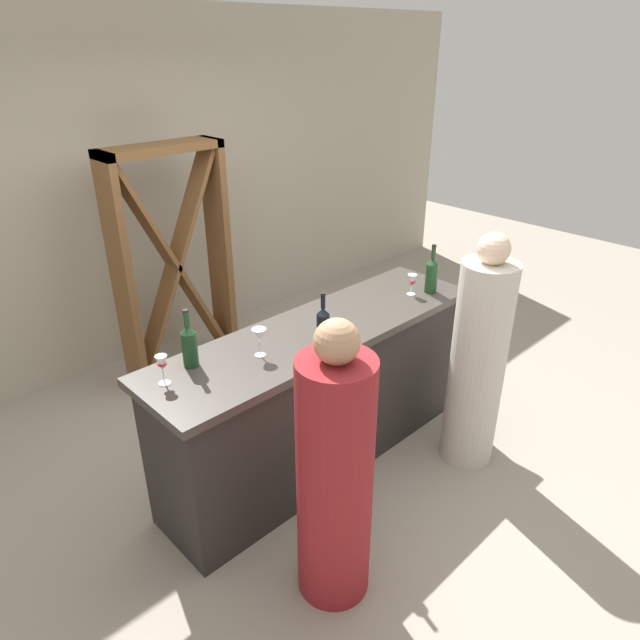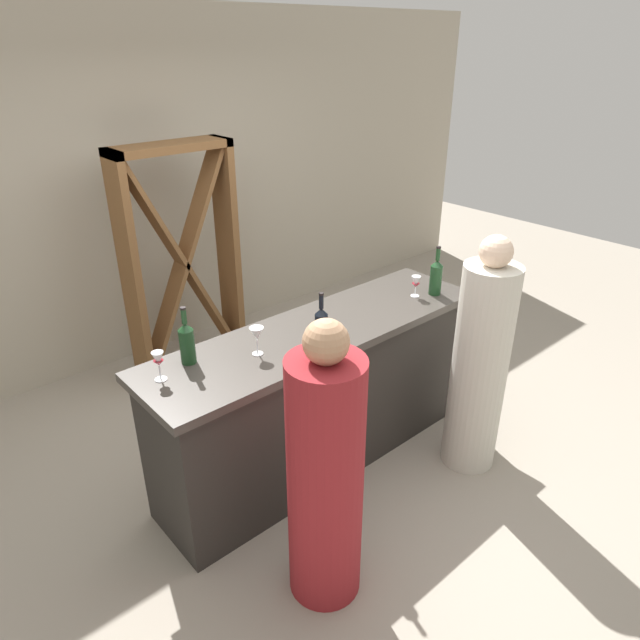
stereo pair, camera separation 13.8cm
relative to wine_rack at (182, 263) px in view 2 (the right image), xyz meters
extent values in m
plane|color=#9E9384|center=(0.01, -1.65, -0.93)|extent=(12.00, 12.00, 0.00)
cube|color=#B2A893|center=(0.01, 0.55, 0.47)|extent=(8.00, 0.10, 2.80)
cube|color=#2A2723|center=(0.01, -1.65, -0.46)|extent=(2.19, 0.54, 0.94)
cube|color=#3D3833|center=(0.01, -1.65, 0.03)|extent=(2.27, 0.62, 0.05)
cube|color=brown|center=(-0.43, 0.00, 0.00)|extent=(0.06, 0.28, 1.86)
cube|color=brown|center=(0.43, 0.00, 0.00)|extent=(0.06, 0.28, 1.86)
cube|color=brown|center=(0.00, 0.00, 0.90)|extent=(0.93, 0.28, 0.06)
cube|color=brown|center=(0.00, 0.00, -0.90)|extent=(0.93, 0.28, 0.06)
cube|color=brown|center=(0.00, 0.00, 0.00)|extent=(0.84, 0.20, 1.75)
cube|color=brown|center=(0.00, 0.00, 0.00)|extent=(0.84, 0.20, 1.75)
cylinder|color=#193D1E|center=(-0.78, -1.49, 0.16)|extent=(0.08, 0.08, 0.19)
cone|color=#193D1E|center=(-0.78, -1.49, 0.27)|extent=(0.08, 0.08, 0.04)
cylinder|color=#193D1E|center=(-0.78, -1.49, 0.33)|extent=(0.03, 0.03, 0.08)
cylinder|color=black|center=(-0.78, -1.49, 0.38)|extent=(0.03, 0.03, 0.01)
cylinder|color=black|center=(-0.13, -1.82, 0.15)|extent=(0.07, 0.07, 0.19)
cone|color=black|center=(-0.13, -1.82, 0.27)|extent=(0.07, 0.07, 0.04)
cylinder|color=black|center=(-0.13, -1.82, 0.33)|extent=(0.03, 0.03, 0.08)
cylinder|color=black|center=(-0.13, -1.82, 0.37)|extent=(0.03, 0.03, 0.01)
cylinder|color=#193D1E|center=(0.92, -1.79, 0.16)|extent=(0.08, 0.08, 0.20)
cone|color=#193D1E|center=(0.92, -1.79, 0.28)|extent=(0.08, 0.08, 0.04)
cylinder|color=#193D1E|center=(0.92, -1.79, 0.34)|extent=(0.03, 0.03, 0.08)
cylinder|color=black|center=(0.92, -1.79, 0.39)|extent=(0.03, 0.03, 0.01)
cylinder|color=white|center=(0.79, -1.72, 0.06)|extent=(0.06, 0.06, 0.00)
cylinder|color=white|center=(0.79, -1.72, 0.09)|extent=(0.01, 0.01, 0.06)
cone|color=white|center=(0.79, -1.72, 0.16)|extent=(0.06, 0.06, 0.08)
cone|color=maroon|center=(0.79, -1.72, 0.14)|extent=(0.05, 0.05, 0.03)
cylinder|color=white|center=(-0.46, -1.66, 0.06)|extent=(0.06, 0.06, 0.00)
cylinder|color=white|center=(-0.46, -1.66, 0.11)|extent=(0.01, 0.01, 0.08)
cone|color=white|center=(-0.46, -1.66, 0.18)|extent=(0.08, 0.08, 0.07)
cylinder|color=white|center=(-0.98, -1.55, 0.06)|extent=(0.06, 0.06, 0.00)
cylinder|color=white|center=(-0.98, -1.55, 0.10)|extent=(0.01, 0.01, 0.08)
cone|color=white|center=(-0.98, -1.55, 0.18)|extent=(0.06, 0.06, 0.08)
cone|color=maroon|center=(-0.98, -1.55, 0.16)|extent=(0.05, 0.05, 0.03)
cylinder|color=beige|center=(0.75, -2.30, -0.24)|extent=(0.35, 0.35, 1.38)
sphere|color=beige|center=(0.75, -2.30, 0.54)|extent=(0.19, 0.19, 0.19)
cylinder|color=maroon|center=(-0.62, -2.40, -0.26)|extent=(0.41, 0.41, 1.33)
sphere|color=tan|center=(-0.62, -2.40, 0.49)|extent=(0.20, 0.20, 0.20)
camera|label=1|loc=(-2.10, -3.84, 1.62)|focal=32.11mm
camera|label=2|loc=(-2.00, -3.93, 1.62)|focal=32.11mm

